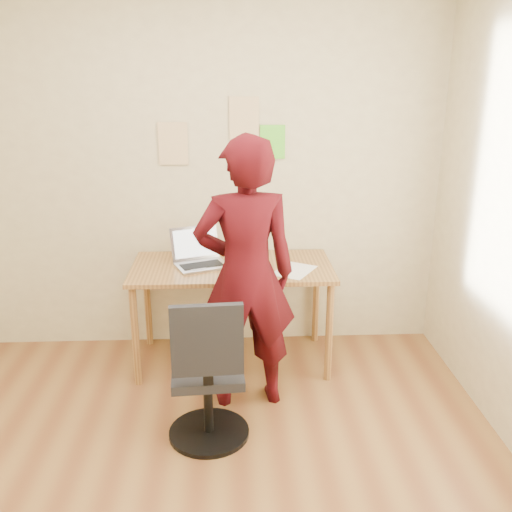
{
  "coord_description": "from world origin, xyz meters",
  "views": [
    {
      "loc": [
        0.19,
        -2.39,
        2.05
      ],
      "look_at": [
        0.35,
        0.95,
        0.95
      ],
      "focal_mm": 40.0,
      "sensor_mm": 36.0,
      "label": 1
    }
  ],
  "objects_px": {
    "person": "(246,275)",
    "desk": "(232,277)",
    "phone": "(261,275)",
    "office_chair": "(208,381)",
    "laptop": "(199,257)"
  },
  "relations": [
    {
      "from": "laptop",
      "to": "phone",
      "type": "distance_m",
      "value": 0.49
    },
    {
      "from": "person",
      "to": "office_chair",
      "type": "bearing_deg",
      "value": 55.62
    },
    {
      "from": "phone",
      "to": "office_chair",
      "type": "bearing_deg",
      "value": -141.46
    },
    {
      "from": "laptop",
      "to": "person",
      "type": "relative_size",
      "value": 0.25
    },
    {
      "from": "person",
      "to": "desk",
      "type": "bearing_deg",
      "value": -87.99
    },
    {
      "from": "desk",
      "to": "office_chair",
      "type": "relative_size",
      "value": 1.54
    },
    {
      "from": "laptop",
      "to": "phone",
      "type": "bearing_deg",
      "value": -51.82
    },
    {
      "from": "phone",
      "to": "desk",
      "type": "bearing_deg",
      "value": 105.6
    },
    {
      "from": "desk",
      "to": "person",
      "type": "height_order",
      "value": "person"
    },
    {
      "from": "office_chair",
      "to": "person",
      "type": "bearing_deg",
      "value": 58.56
    },
    {
      "from": "phone",
      "to": "office_chair",
      "type": "height_order",
      "value": "office_chair"
    },
    {
      "from": "desk",
      "to": "office_chair",
      "type": "height_order",
      "value": "office_chair"
    },
    {
      "from": "desk",
      "to": "office_chair",
      "type": "bearing_deg",
      "value": -98.69
    },
    {
      "from": "phone",
      "to": "person",
      "type": "distance_m",
      "value": 0.35
    },
    {
      "from": "laptop",
      "to": "person",
      "type": "height_order",
      "value": "person"
    }
  ]
}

